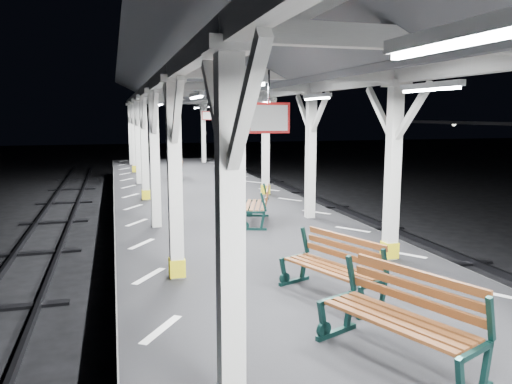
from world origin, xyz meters
name	(u,v)px	position (x,y,z in m)	size (l,w,h in m)	color
ground	(336,375)	(0.00, 0.00, 0.00)	(120.00, 120.00, 0.00)	black
platform	(337,343)	(0.00, 0.00, 0.50)	(6.00, 50.00, 1.00)	black
hazard_stripes_left	(161,329)	(-2.45, 0.00, 1.00)	(1.00, 48.00, 0.01)	silver
hazard_stripes_right	(484,292)	(2.45, 0.00, 1.00)	(1.00, 48.00, 0.01)	silver
canopy	(345,48)	(0.00, -0.02, 4.56)	(5.40, 49.00, 4.65)	silver
bench_near	(335,265)	(0.17, 0.49, 1.49)	(1.17, 1.79, 0.91)	black
bench_mid	(404,314)	(0.05, -1.53, 1.53)	(1.30, 1.96, 1.00)	black
bench_far	(260,204)	(0.53, 5.70, 1.49)	(1.12, 1.79, 0.91)	black
bench_extra	(177,169)	(-0.38, 15.07, 1.44)	(0.64, 1.55, 0.83)	black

